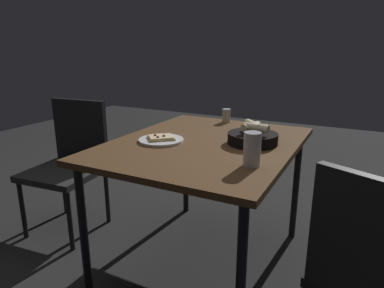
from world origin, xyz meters
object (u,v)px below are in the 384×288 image
(bread_basket, at_px, (253,137))
(beer_glass, at_px, (252,151))
(dining_table, at_px, (205,152))
(pizza_plate, at_px, (161,140))
(chair_near, at_px, (71,158))
(pepper_shaker, at_px, (226,116))

(bread_basket, xyz_separation_m, beer_glass, (0.33, 0.10, 0.03))
(dining_table, relative_size, bread_basket, 4.50)
(pizza_plate, height_order, chair_near, chair_near)
(pizza_plate, distance_m, beer_glass, 0.57)
(bread_basket, height_order, chair_near, chair_near)
(bread_basket, bearing_deg, beer_glass, 17.01)
(pepper_shaker, bearing_deg, beer_glass, 28.91)
(beer_glass, height_order, chair_near, beer_glass)
(dining_table, relative_size, pizza_plate, 4.86)
(pizza_plate, height_order, bread_basket, bread_basket)
(dining_table, relative_size, pepper_shaker, 13.08)
(bread_basket, distance_m, chair_near, 1.26)
(dining_table, height_order, beer_glass, beer_glass)
(pepper_shaker, bearing_deg, dining_table, 9.18)
(dining_table, distance_m, beer_glass, 0.44)
(beer_glass, xyz_separation_m, pepper_shaker, (-0.75, -0.42, -0.03))
(pizza_plate, xyz_separation_m, beer_glass, (0.15, 0.54, 0.06))
(pepper_shaker, relative_size, chair_near, 0.10)
(bread_basket, bearing_deg, pepper_shaker, -143.45)
(bread_basket, height_order, beer_glass, beer_glass)
(beer_glass, bearing_deg, chair_near, -100.41)
(beer_glass, relative_size, chair_near, 0.17)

